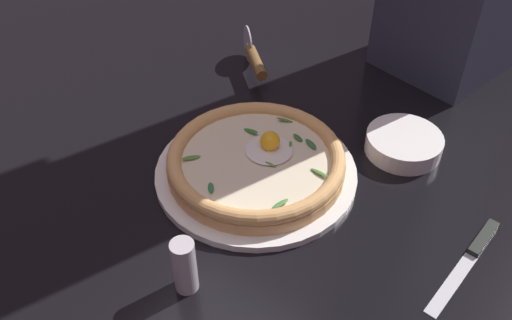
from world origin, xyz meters
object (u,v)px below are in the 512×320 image
(table_knife, at_px, (474,252))
(pepper_shaker, at_px, (185,266))
(pizza_cutter, at_px, (254,57))
(side_bowl, at_px, (404,144))
(pizza, at_px, (256,160))

(table_knife, xyz_separation_m, pepper_shaker, (-0.31, -0.26, 0.04))
(pizza_cutter, relative_size, pepper_shaker, 1.46)
(side_bowl, relative_size, table_knife, 0.64)
(pizza_cutter, xyz_separation_m, pepper_shaker, (0.21, -0.49, 0.00))
(pizza, relative_size, table_knife, 1.41)
(pizza, xyz_separation_m, pizza_cutter, (-0.17, 0.25, 0.01))
(pizza, bearing_deg, pepper_shaker, -79.85)
(pizza, distance_m, pizza_cutter, 0.31)
(pizza, xyz_separation_m, table_knife, (0.35, 0.03, -0.03))
(pizza, bearing_deg, side_bowl, 46.33)
(pizza, height_order, side_bowl, pizza)
(table_knife, bearing_deg, pizza_cutter, 156.68)
(table_knife, relative_size, pepper_shaker, 2.36)
(pizza_cutter, bearing_deg, pizza, -56.02)
(pizza, relative_size, pepper_shaker, 3.33)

